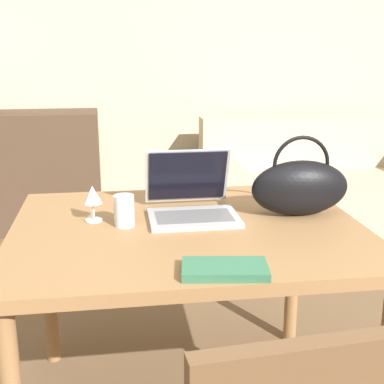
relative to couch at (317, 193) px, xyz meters
The scene contains 9 objects.
wall_back 1.66m from the couch, 150.16° to the left, with size 10.00×0.06×2.70m.
dining_table 2.29m from the couch, 123.05° to the right, with size 1.21×0.98×0.75m.
couch is the anchor object (origin of this frame).
sideboard 2.28m from the couch, behind, with size 1.31×0.40×0.88m.
laptop 2.20m from the couch, 124.32° to the right, with size 0.32×0.33×0.23m.
drinking_glass 2.42m from the couch, 127.86° to the right, with size 0.07×0.07×0.11m.
wine_glass 2.44m from the couch, 130.91° to the right, with size 0.07×0.07×0.13m.
handbag 2.09m from the couch, 113.93° to the right, with size 0.36×0.14×0.29m.
book 2.63m from the couch, 117.30° to the right, with size 0.25×0.16×0.02m.
Camera 1 is at (-0.37, -0.96, 1.36)m, focal length 50.00 mm.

